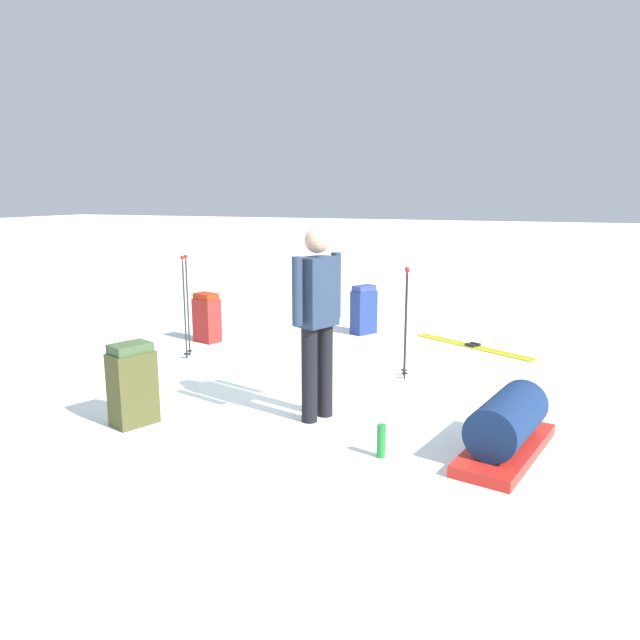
# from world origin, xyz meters

# --- Properties ---
(ground_plane) EXTENTS (80.00, 80.00, 0.00)m
(ground_plane) POSITION_xyz_m (0.00, 0.00, 0.00)
(ground_plane) COLOR white
(skier_standing) EXTENTS (0.54, 0.33, 1.70)m
(skier_standing) POSITION_xyz_m (0.90, 0.33, 0.95)
(skier_standing) COLOR black
(skier_standing) RESTS_ON ground_plane
(ski_pair_near) EXTENTS (1.00, 1.64, 0.05)m
(ski_pair_near) POSITION_xyz_m (-2.23, 1.27, 0.01)
(ski_pair_near) COLOR gold
(ski_pair_near) RESTS_ON ground_plane
(backpack_large_dark) EXTENTS (0.33, 0.40, 0.67)m
(backpack_large_dark) POSITION_xyz_m (-1.22, -2.13, 0.33)
(backpack_large_dark) COLOR maroon
(backpack_large_dark) RESTS_ON ground_plane
(backpack_bright) EXTENTS (0.43, 0.38, 0.72)m
(backpack_bright) POSITION_xyz_m (1.61, -1.11, 0.35)
(backpack_bright) COLOR #464521
(backpack_bright) RESTS_ON ground_plane
(backpack_small_spare) EXTENTS (0.40, 0.35, 0.70)m
(backpack_small_spare) POSITION_xyz_m (-2.45, -0.30, 0.34)
(backpack_small_spare) COLOR navy
(backpack_small_spare) RESTS_ON ground_plane
(ski_poles_planted_near) EXTENTS (0.19, 0.11, 1.26)m
(ski_poles_planted_near) POSITION_xyz_m (-0.44, -1.92, 0.70)
(ski_poles_planted_near) COLOR black
(ski_poles_planted_near) RESTS_ON ground_plane
(ski_poles_planted_far) EXTENTS (0.19, 0.11, 1.21)m
(ski_poles_planted_far) POSITION_xyz_m (-0.61, 0.75, 0.68)
(ski_poles_planted_far) COLOR black
(ski_poles_planted_far) RESTS_ON ground_plane
(gear_sled) EXTENTS (1.31, 0.70, 0.49)m
(gear_sled) POSITION_xyz_m (1.08, 1.97, 0.22)
(gear_sled) COLOR red
(gear_sled) RESTS_ON ground_plane
(thermos_bottle) EXTENTS (0.07, 0.07, 0.26)m
(thermos_bottle) POSITION_xyz_m (1.48, 1.09, 0.13)
(thermos_bottle) COLOR #1F7B2F
(thermos_bottle) RESTS_ON ground_plane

